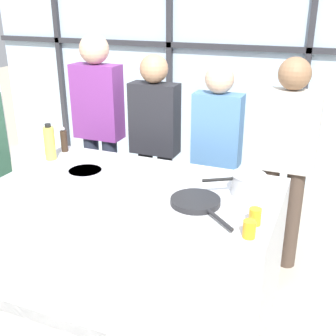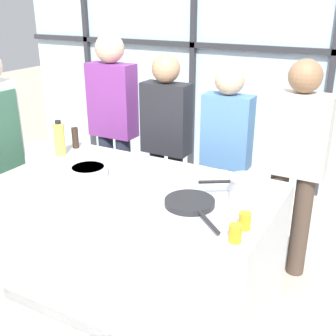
{
  "view_description": "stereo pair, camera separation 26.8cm",
  "coord_description": "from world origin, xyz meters",
  "px_view_note": "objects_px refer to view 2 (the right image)",
  "views": [
    {
      "loc": [
        1.11,
        -2.2,
        2.03
      ],
      "look_at": [
        0.17,
        0.1,
        1.02
      ],
      "focal_mm": 45.0,
      "sensor_mm": 36.0,
      "label": 1
    },
    {
      "loc": [
        1.35,
        -2.09,
        2.03
      ],
      "look_at": [
        0.17,
        0.1,
        1.02
      ],
      "focal_mm": 45.0,
      "sensor_mm": 36.0,
      "label": 2
    }
  ],
  "objects_px": {
    "frying_pan": "(190,203)",
    "juice_glass_near": "(235,233)",
    "juice_glass_far": "(245,221)",
    "pepper_grinder": "(75,137)",
    "mixing_bowl": "(88,171)",
    "saucepan": "(246,187)",
    "oil_bottle": "(60,139)",
    "spectator_center_right": "(226,151)",
    "spectator_far_right": "(295,159)",
    "spectator_center_left": "(166,138)",
    "spectator_far_left": "(113,121)",
    "white_plate": "(50,185)"
  },
  "relations": [
    {
      "from": "spectator_far_right",
      "to": "frying_pan",
      "type": "bearing_deg",
      "value": 69.72
    },
    {
      "from": "saucepan",
      "to": "juice_glass_near",
      "type": "distance_m",
      "value": 0.51
    },
    {
      "from": "pepper_grinder",
      "to": "saucepan",
      "type": "bearing_deg",
      "value": -8.68
    },
    {
      "from": "spectator_far_right",
      "to": "oil_bottle",
      "type": "height_order",
      "value": "spectator_far_right"
    },
    {
      "from": "oil_bottle",
      "to": "juice_glass_far",
      "type": "xyz_separation_m",
      "value": [
        1.59,
        -0.4,
        -0.08
      ]
    },
    {
      "from": "pepper_grinder",
      "to": "mixing_bowl",
      "type": "bearing_deg",
      "value": -42.26
    },
    {
      "from": "spectator_far_right",
      "to": "juice_glass_far",
      "type": "relative_size",
      "value": 18.23
    },
    {
      "from": "spectator_far_left",
      "to": "spectator_far_right",
      "type": "distance_m",
      "value": 1.61
    },
    {
      "from": "saucepan",
      "to": "mixing_bowl",
      "type": "bearing_deg",
      "value": -169.8
    },
    {
      "from": "frying_pan",
      "to": "juice_glass_near",
      "type": "xyz_separation_m",
      "value": [
        0.36,
        -0.24,
        0.03
      ]
    },
    {
      "from": "spectator_center_right",
      "to": "frying_pan",
      "type": "height_order",
      "value": "spectator_center_right"
    },
    {
      "from": "spectator_center_left",
      "to": "frying_pan",
      "type": "xyz_separation_m",
      "value": [
        0.71,
        -1.0,
        0.01
      ]
    },
    {
      "from": "mixing_bowl",
      "to": "pepper_grinder",
      "type": "xyz_separation_m",
      "value": [
        -0.45,
        0.41,
        0.05
      ]
    },
    {
      "from": "spectator_far_left",
      "to": "spectator_far_right",
      "type": "bearing_deg",
      "value": -180.0
    },
    {
      "from": "oil_bottle",
      "to": "mixing_bowl",
      "type": "bearing_deg",
      "value": -27.07
    },
    {
      "from": "frying_pan",
      "to": "white_plate",
      "type": "height_order",
      "value": "frying_pan"
    },
    {
      "from": "mixing_bowl",
      "to": "pepper_grinder",
      "type": "bearing_deg",
      "value": 137.74
    },
    {
      "from": "saucepan",
      "to": "juice_glass_near",
      "type": "bearing_deg",
      "value": -76.67
    },
    {
      "from": "spectator_center_right",
      "to": "oil_bottle",
      "type": "distance_m",
      "value": 1.28
    },
    {
      "from": "spectator_center_left",
      "to": "juice_glass_near",
      "type": "height_order",
      "value": "spectator_center_left"
    },
    {
      "from": "saucepan",
      "to": "oil_bottle",
      "type": "bearing_deg",
      "value": 178.4
    },
    {
      "from": "saucepan",
      "to": "spectator_center_left",
      "type": "bearing_deg",
      "value": 141.83
    },
    {
      "from": "spectator_far_left",
      "to": "frying_pan",
      "type": "height_order",
      "value": "spectator_far_left"
    },
    {
      "from": "white_plate",
      "to": "oil_bottle",
      "type": "distance_m",
      "value": 0.59
    },
    {
      "from": "spectator_center_left",
      "to": "oil_bottle",
      "type": "distance_m",
      "value": 0.89
    },
    {
      "from": "saucepan",
      "to": "juice_glass_near",
      "type": "height_order",
      "value": "saucepan"
    },
    {
      "from": "spectator_center_right",
      "to": "saucepan",
      "type": "relative_size",
      "value": 4.46
    },
    {
      "from": "frying_pan",
      "to": "saucepan",
      "type": "distance_m",
      "value": 0.35
    },
    {
      "from": "mixing_bowl",
      "to": "pepper_grinder",
      "type": "distance_m",
      "value": 0.61
    },
    {
      "from": "spectator_center_right",
      "to": "juice_glass_near",
      "type": "distance_m",
      "value": 1.35
    },
    {
      "from": "oil_bottle",
      "to": "juice_glass_far",
      "type": "bearing_deg",
      "value": -13.99
    },
    {
      "from": "spectator_center_right",
      "to": "oil_bottle",
      "type": "bearing_deg",
      "value": 33.45
    },
    {
      "from": "juice_glass_far",
      "to": "oil_bottle",
      "type": "bearing_deg",
      "value": 166.01
    },
    {
      "from": "spectator_center_right",
      "to": "spectator_far_right",
      "type": "relative_size",
      "value": 0.95
    },
    {
      "from": "spectator_center_right",
      "to": "frying_pan",
      "type": "bearing_deg",
      "value": 99.57
    },
    {
      "from": "oil_bottle",
      "to": "juice_glass_far",
      "type": "height_order",
      "value": "oil_bottle"
    },
    {
      "from": "pepper_grinder",
      "to": "juice_glass_near",
      "type": "xyz_separation_m",
      "value": [
        1.6,
        -0.72,
        -0.04
      ]
    },
    {
      "from": "spectator_center_left",
      "to": "saucepan",
      "type": "distance_m",
      "value": 1.2
    },
    {
      "from": "white_plate",
      "to": "mixing_bowl",
      "type": "height_order",
      "value": "mixing_bowl"
    },
    {
      "from": "spectator_far_right",
      "to": "pepper_grinder",
      "type": "xyz_separation_m",
      "value": [
        -1.61,
        -0.52,
        0.07
      ]
    },
    {
      "from": "spectator_center_left",
      "to": "saucepan",
      "type": "xyz_separation_m",
      "value": [
        0.95,
        -0.74,
        0.06
      ]
    },
    {
      "from": "juice_glass_far",
      "to": "pepper_grinder",
      "type": "bearing_deg",
      "value": 160.03
    },
    {
      "from": "spectator_center_right",
      "to": "pepper_grinder",
      "type": "distance_m",
      "value": 1.2
    },
    {
      "from": "spectator_center_right",
      "to": "pepper_grinder",
      "type": "xyz_separation_m",
      "value": [
        -1.07,
        -0.52,
        0.1
      ]
    },
    {
      "from": "oil_bottle",
      "to": "pepper_grinder",
      "type": "relative_size",
      "value": 1.38
    },
    {
      "from": "frying_pan",
      "to": "oil_bottle",
      "type": "bearing_deg",
      "value": 166.52
    },
    {
      "from": "spectator_far_right",
      "to": "mixing_bowl",
      "type": "bearing_deg",
      "value": 38.75
    },
    {
      "from": "saucepan",
      "to": "oil_bottle",
      "type": "height_order",
      "value": "oil_bottle"
    },
    {
      "from": "spectator_far_left",
      "to": "spectator_center_right",
      "type": "relative_size",
      "value": 1.12
    },
    {
      "from": "spectator_center_left",
      "to": "juice_glass_near",
      "type": "distance_m",
      "value": 1.63
    }
  ]
}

